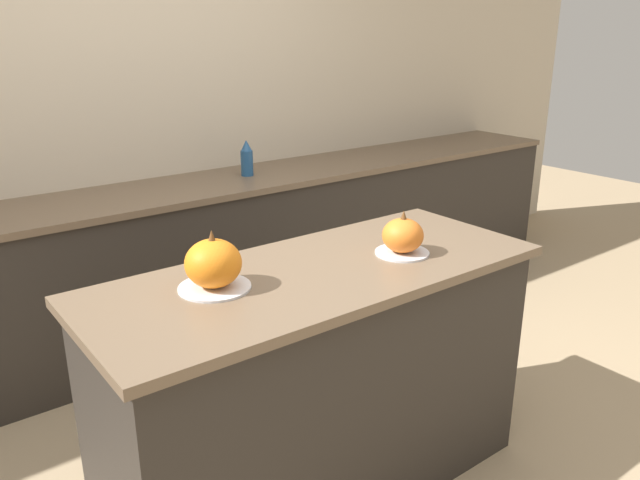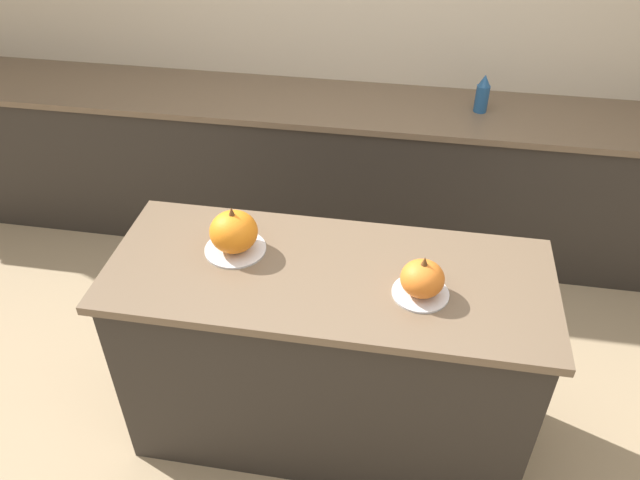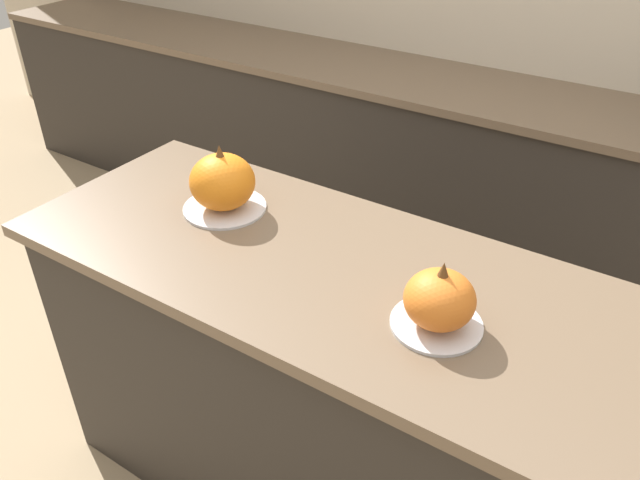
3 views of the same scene
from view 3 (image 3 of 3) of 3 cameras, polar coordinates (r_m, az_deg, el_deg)
kitchen_island at (r=1.86m, az=0.11°, el=-13.58°), size 1.65×0.66×0.92m
back_counter at (r=2.95m, az=15.76°, el=4.40°), size 6.00×0.60×0.90m
pumpkin_cake_left at (r=1.75m, az=-8.90°, el=5.11°), size 0.24×0.24×0.20m
pumpkin_cake_right at (r=1.35m, az=10.85°, el=-5.56°), size 0.20×0.20×0.17m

